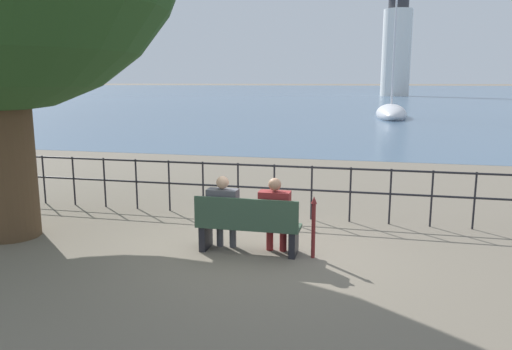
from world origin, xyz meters
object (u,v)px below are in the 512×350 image
at_px(park_bench, 248,227).
at_px(sailboat_1, 391,113).
at_px(seated_person_left, 224,209).
at_px(closed_umbrella, 314,224).
at_px(harbor_lighthouse, 397,47).
at_px(seated_person_right, 275,212).

relative_size(park_bench, sailboat_1, 0.14).
xyz_separation_m(park_bench, seated_person_left, (-0.41, 0.07, 0.23)).
distance_m(closed_umbrella, sailboat_1, 30.93).
xyz_separation_m(closed_umbrella, harbor_lighthouse, (4.63, 87.76, 8.03)).
bearing_deg(sailboat_1, seated_person_right, -95.61).
xyz_separation_m(sailboat_1, harbor_lighthouse, (2.46, 56.90, 8.24)).
relative_size(seated_person_left, seated_person_right, 1.00).
bearing_deg(seated_person_right, sailboat_1, 84.87).
distance_m(seated_person_left, sailboat_1, 31.01).
distance_m(seated_person_right, closed_umbrella, 0.62).
height_order(seated_person_right, closed_umbrella, seated_person_right).
relative_size(park_bench, closed_umbrella, 1.69).
bearing_deg(seated_person_left, sailboat_1, 83.36).
height_order(closed_umbrella, sailboat_1, sailboat_1).
relative_size(seated_person_left, sailboat_1, 0.10).
height_order(park_bench, seated_person_left, seated_person_left).
relative_size(seated_person_right, sailboat_1, 0.10).
distance_m(seated_person_left, seated_person_right, 0.82).
height_order(closed_umbrella, harbor_lighthouse, harbor_lighthouse).
relative_size(seated_person_left, closed_umbrella, 1.25).
height_order(seated_person_left, closed_umbrella, seated_person_left).
bearing_deg(seated_person_left, park_bench, -10.28).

